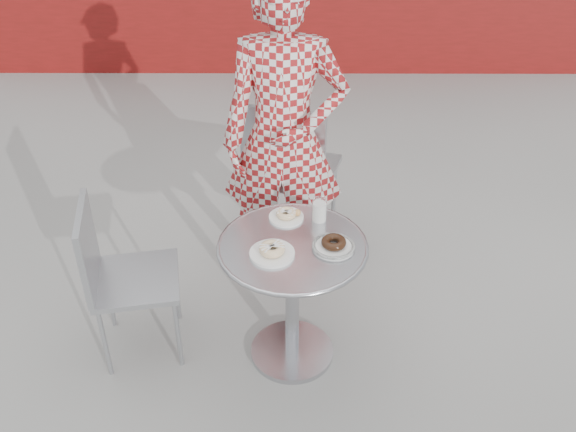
{
  "coord_description": "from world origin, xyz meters",
  "views": [
    {
      "loc": [
        0.02,
        -2.25,
        2.36
      ],
      "look_at": [
        0.01,
        0.1,
        0.74
      ],
      "focal_mm": 40.0,
      "sensor_mm": 36.0,
      "label": 1
    }
  ],
  "objects_px": {
    "bistro_table": "(292,274)",
    "seated_person": "(284,140)",
    "plate_checker": "(334,245)",
    "plate_near": "(272,251)",
    "chair_far": "(293,200)",
    "milk_cup": "(319,211)",
    "chair_left": "(138,306)",
    "plate_far": "(287,215)"
  },
  "relations": [
    {
      "from": "bistro_table",
      "to": "plate_far",
      "type": "height_order",
      "value": "plate_far"
    },
    {
      "from": "chair_left",
      "to": "milk_cup",
      "type": "relative_size",
      "value": 7.54
    },
    {
      "from": "seated_person",
      "to": "chair_far",
      "type": "bearing_deg",
      "value": 83.78
    },
    {
      "from": "bistro_table",
      "to": "chair_far",
      "type": "xyz_separation_m",
      "value": [
        0.01,
        0.93,
        -0.21
      ]
    },
    {
      "from": "seated_person",
      "to": "plate_near",
      "type": "height_order",
      "value": "seated_person"
    },
    {
      "from": "chair_far",
      "to": "chair_left",
      "type": "xyz_separation_m",
      "value": [
        -0.75,
        -0.87,
        -0.05
      ]
    },
    {
      "from": "seated_person",
      "to": "plate_far",
      "type": "xyz_separation_m",
      "value": [
        0.01,
        -0.41,
        -0.17
      ]
    },
    {
      "from": "chair_far",
      "to": "bistro_table",
      "type": "bearing_deg",
      "value": 106.05
    },
    {
      "from": "plate_far",
      "to": "plate_checker",
      "type": "height_order",
      "value": "plate_checker"
    },
    {
      "from": "bistro_table",
      "to": "seated_person",
      "type": "height_order",
      "value": "seated_person"
    },
    {
      "from": "plate_near",
      "to": "seated_person",
      "type": "bearing_deg",
      "value": 86.08
    },
    {
      "from": "plate_far",
      "to": "plate_checker",
      "type": "xyz_separation_m",
      "value": [
        0.2,
        -0.23,
        -0.0
      ]
    },
    {
      "from": "chair_far",
      "to": "milk_cup",
      "type": "height_order",
      "value": "chair_far"
    },
    {
      "from": "bistro_table",
      "to": "plate_near",
      "type": "relative_size",
      "value": 3.47
    },
    {
      "from": "milk_cup",
      "to": "chair_left",
      "type": "bearing_deg",
      "value": -171.4
    },
    {
      "from": "plate_checker",
      "to": "bistro_table",
      "type": "bearing_deg",
      "value": 172.93
    },
    {
      "from": "chair_left",
      "to": "plate_near",
      "type": "height_order",
      "value": "chair_left"
    },
    {
      "from": "plate_near",
      "to": "milk_cup",
      "type": "distance_m",
      "value": 0.34
    },
    {
      "from": "bistro_table",
      "to": "plate_checker",
      "type": "relative_size",
      "value": 3.58
    },
    {
      "from": "bistro_table",
      "to": "plate_checker",
      "type": "bearing_deg",
      "value": -7.07
    },
    {
      "from": "plate_near",
      "to": "plate_checker",
      "type": "distance_m",
      "value": 0.27
    },
    {
      "from": "chair_far",
      "to": "plate_near",
      "type": "bearing_deg",
      "value": 101.05
    },
    {
      "from": "chair_far",
      "to": "seated_person",
      "type": "height_order",
      "value": "seated_person"
    },
    {
      "from": "plate_checker",
      "to": "plate_near",
      "type": "bearing_deg",
      "value": -169.6
    },
    {
      "from": "plate_far",
      "to": "bistro_table",
      "type": "bearing_deg",
      "value": -82.61
    },
    {
      "from": "chair_far",
      "to": "seated_person",
      "type": "bearing_deg",
      "value": 97.87
    },
    {
      "from": "bistro_table",
      "to": "chair_left",
      "type": "distance_m",
      "value": 0.79
    },
    {
      "from": "plate_far",
      "to": "plate_near",
      "type": "height_order",
      "value": "plate_near"
    },
    {
      "from": "bistro_table",
      "to": "plate_far",
      "type": "xyz_separation_m",
      "value": [
        -0.03,
        0.2,
        0.18
      ]
    },
    {
      "from": "chair_far",
      "to": "plate_checker",
      "type": "height_order",
      "value": "chair_far"
    },
    {
      "from": "chair_far",
      "to": "plate_near",
      "type": "distance_m",
      "value": 1.08
    },
    {
      "from": "chair_far",
      "to": "chair_left",
      "type": "relative_size",
      "value": 1.18
    },
    {
      "from": "plate_near",
      "to": "chair_left",
      "type": "bearing_deg",
      "value": 168.79
    },
    {
      "from": "bistro_table",
      "to": "chair_left",
      "type": "xyz_separation_m",
      "value": [
        -0.74,
        0.06,
        -0.26
      ]
    },
    {
      "from": "chair_left",
      "to": "plate_checker",
      "type": "height_order",
      "value": "chair_left"
    },
    {
      "from": "chair_far",
      "to": "plate_far",
      "type": "relative_size",
      "value": 6.03
    },
    {
      "from": "chair_far",
      "to": "seated_person",
      "type": "distance_m",
      "value": 0.64
    },
    {
      "from": "bistro_table",
      "to": "chair_far",
      "type": "relative_size",
      "value": 0.7
    },
    {
      "from": "chair_left",
      "to": "plate_near",
      "type": "distance_m",
      "value": 0.8
    },
    {
      "from": "seated_person",
      "to": "plate_near",
      "type": "xyz_separation_m",
      "value": [
        -0.05,
        -0.69,
        -0.17
      ]
    },
    {
      "from": "bistro_table",
      "to": "seated_person",
      "type": "bearing_deg",
      "value": 93.8
    },
    {
      "from": "seated_person",
      "to": "plate_checker",
      "type": "distance_m",
      "value": 0.7
    }
  ]
}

